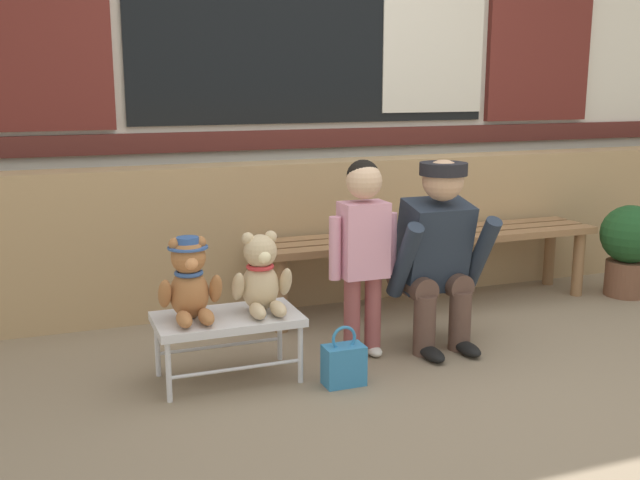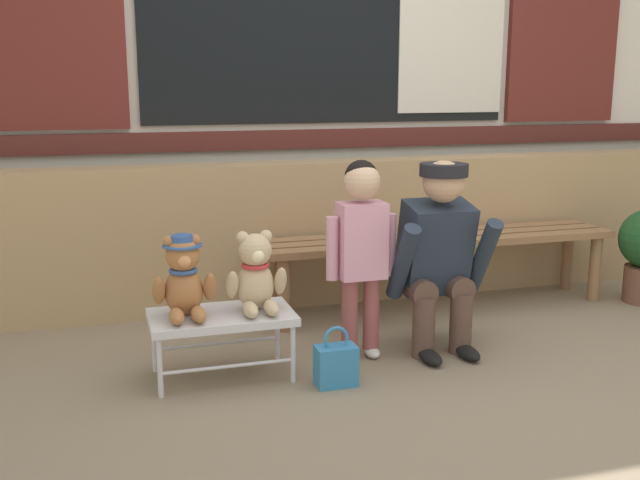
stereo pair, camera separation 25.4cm
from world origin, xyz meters
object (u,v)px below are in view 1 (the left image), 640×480
small_display_bench (227,323)px  handbag_on_ground (344,364)px  teddy_bear_with_hat (190,281)px  adult_crouching (438,254)px  teddy_bear_plain (261,276)px  potted_plant (629,245)px  child_standing (363,237)px  wooden_bench_long (430,244)px

small_display_bench → handbag_on_ground: size_ratio=2.35×
teddy_bear_with_hat → adult_crouching: (1.24, 0.04, 0.01)m
teddy_bear_plain → small_display_bench: bearing=-179.5°
handbag_on_ground → potted_plant: size_ratio=0.48×
teddy_bear_plain → child_standing: bearing=5.7°
wooden_bench_long → child_standing: (-0.71, -0.62, 0.22)m
teddy_bear_plain → child_standing: child_standing is taller
small_display_bench → teddy_bear_plain: size_ratio=1.76×
handbag_on_ground → potted_plant: 2.30m
wooden_bench_long → small_display_bench: 1.55m
teddy_bear_plain → child_standing: size_ratio=0.38×
teddy_bear_with_hat → child_standing: size_ratio=0.38×
potted_plant → adult_crouching: bearing=-166.4°
handbag_on_ground → teddy_bear_with_hat: bearing=158.7°
child_standing → handbag_on_ground: 0.62m
small_display_bench → child_standing: child_standing is taller
small_display_bench → teddy_bear_with_hat: size_ratio=1.76×
handbag_on_ground → small_display_bench: bearing=152.5°
teddy_bear_plain → potted_plant: 2.53m
handbag_on_ground → potted_plant: (2.19, 0.67, 0.23)m
small_display_bench → potted_plant: size_ratio=1.12×
teddy_bear_with_hat → potted_plant: teddy_bear_with_hat is taller
handbag_on_ground → wooden_bench_long: bearing=44.5°
wooden_bench_long → adult_crouching: 0.71m
adult_crouching → handbag_on_ground: (-0.62, -0.29, -0.38)m
wooden_bench_long → child_standing: size_ratio=2.19×
small_display_bench → potted_plant: (2.65, 0.43, 0.06)m
wooden_bench_long → adult_crouching: adult_crouching is taller
wooden_bench_long → adult_crouching: size_ratio=2.21×
small_display_bench → child_standing: (0.68, 0.05, 0.33)m
potted_plant → wooden_bench_long: bearing=168.8°
teddy_bear_plain → adult_crouching: adult_crouching is taller
teddy_bear_plain → teddy_bear_with_hat: bearing=179.9°
wooden_bench_long → handbag_on_ground: (-0.93, -0.91, -0.28)m
teddy_bear_plain → potted_plant: bearing=9.7°
child_standing → potted_plant: (1.97, 0.37, -0.27)m
adult_crouching → teddy_bear_with_hat: bearing=-178.0°
handbag_on_ground → potted_plant: bearing=16.9°
child_standing → handbag_on_ground: child_standing is taller
wooden_bench_long → handbag_on_ground: 1.33m
teddy_bear_with_hat → teddy_bear_plain: bearing=-0.1°
adult_crouching → potted_plant: bearing=13.6°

